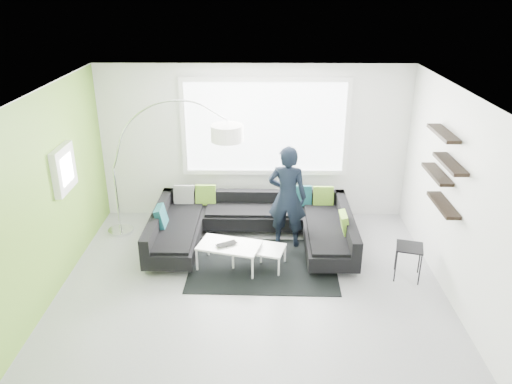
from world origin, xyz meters
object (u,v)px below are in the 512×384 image
arc_lamp (113,168)px  person (287,197)px  coffee_table (244,255)px  side_table (408,262)px  laptop (228,246)px  sectional_sofa (252,229)px

arc_lamp → person: bearing=1.5°
coffee_table → person: size_ratio=0.69×
arc_lamp → side_table: (4.64, -1.39, -0.93)m
coffee_table → laptop: bearing=-148.2°
sectional_sofa → arc_lamp: arc_lamp is taller
laptop → sectional_sofa: bearing=35.4°
sectional_sofa → side_table: size_ratio=6.32×
sectional_sofa → coffee_table: 0.68m
coffee_table → side_table: (2.43, -0.27, 0.06)m
sectional_sofa → coffee_table: bearing=-98.6°
coffee_table → arc_lamp: bearing=168.4°
sectional_sofa → coffee_table: sectional_sofa is taller
arc_lamp → laptop: bearing=-21.8°
sectional_sofa → coffee_table: size_ratio=2.76×
sectional_sofa → coffee_table: (-0.11, -0.67, -0.12)m
sectional_sofa → arc_lamp: bearing=169.4°
sectional_sofa → laptop: size_ratio=8.49×
arc_lamp → laptop: arc_lamp is taller
sectional_sofa → side_table: sectional_sofa is taller
person → laptop: bearing=52.0°
sectional_sofa → side_table: (2.32, -0.94, -0.05)m
arc_lamp → person: size_ratio=1.38×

